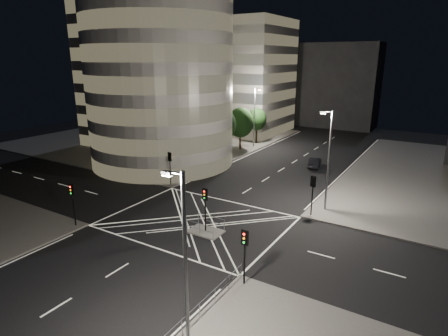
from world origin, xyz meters
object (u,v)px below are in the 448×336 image
Objects in this scene: traffic_signal_fl at (170,162)px; street_lamp_right_near at (185,263)px; street_lamp_left_far at (255,115)px; traffic_signal_nr at (245,247)px; traffic_signal_nl at (73,197)px; central_island at (206,232)px; traffic_signal_fr at (313,188)px; traffic_signal_island at (205,202)px; street_lamp_right_far at (328,158)px; sedan at (315,162)px; street_lamp_left_near at (191,133)px.

street_lamp_right_near is (18.24, -20.80, 2.63)m from traffic_signal_fl.
traffic_signal_nr is at bearing -63.64° from street_lamp_left_far.
street_lamp_right_near reaches higher than traffic_signal_nl.
central_island is 13.91m from traffic_signal_fl.
traffic_signal_fr and traffic_signal_island have the same top height.
street_lamp_right_far reaches higher than sedan.
traffic_signal_nl is 18.99m from street_lamp_left_near.
sedan is (-5.99, 37.80, -4.87)m from street_lamp_right_near.
street_lamp_left_far and street_lamp_right_near have the same top height.
street_lamp_left_near is 18.13m from sedan.
street_lamp_right_far reaches higher than traffic_signal_nl.
street_lamp_left_far is 15.10m from sedan.
traffic_signal_fl and traffic_signal_island have the same top height.
traffic_signal_fr is (17.60, 0.00, 0.00)m from traffic_signal_fl.
street_lamp_left_far is at bearing 90.00° from street_lamp_left_near.
traffic_signal_fl is at bearing 142.31° from traffic_signal_nr.
traffic_signal_fr is 3.48m from street_lamp_right_far.
traffic_signal_nl is 0.98× the size of sedan.
traffic_signal_fr is 0.98× the size of sedan.
street_lamp_left_far and street_lamp_right_far have the same top height.
street_lamp_left_far is at bearing 109.95° from central_island.
street_lamp_right_near reaches higher than traffic_signal_island.
traffic_signal_nr is (6.80, -5.30, 2.84)m from central_island.
traffic_signal_nl is 1.00× the size of traffic_signal_island.
sedan is (1.45, 25.30, 0.60)m from central_island.
traffic_signal_nl is at bearing -153.86° from central_island.
traffic_signal_fr is 10.73m from traffic_signal_island.
central_island is 18.52m from street_lamp_left_near.
traffic_signal_fl is 0.40× the size of street_lamp_right_far.
traffic_signal_nl is at bearing -142.31° from traffic_signal_fr.
traffic_signal_island is at bearing 142.07° from traffic_signal_nr.
traffic_signal_nr is at bearing -45.87° from street_lamp_left_near.
street_lamp_left_far is at bearing -36.80° from sedan.
street_lamp_right_near reaches higher than traffic_signal_fl.
street_lamp_right_far is at bearing 54.70° from traffic_signal_island.
street_lamp_left_far is (-18.24, 36.80, 2.63)m from traffic_signal_nr.
sedan reaches higher than central_island.
central_island is at bearing -125.30° from street_lamp_right_far.
traffic_signal_nr is at bearing -37.69° from traffic_signal_fl.
street_lamp_right_near reaches higher than sedan.
traffic_signal_fl is at bearing 142.46° from traffic_signal_island.
street_lamp_right_far is (18.87, -21.00, 0.00)m from street_lamp_left_far.
traffic_signal_nl is at bearing 57.10° from sedan.
traffic_signal_nl is 17.60m from traffic_signal_nr.
street_lamp_right_far is 23.00m from street_lamp_right_near.
traffic_signal_nr and traffic_signal_island have the same top height.
traffic_signal_nr is at bearing -92.30° from street_lamp_right_far.
street_lamp_right_near is at bearing -48.76° from traffic_signal_fl.
street_lamp_left_near is (-18.24, 5.20, 2.63)m from traffic_signal_fr.
traffic_signal_nl is at bearing -88.06° from street_lamp_left_near.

